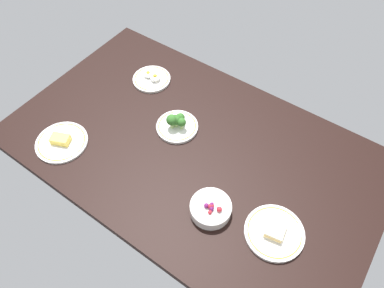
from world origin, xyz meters
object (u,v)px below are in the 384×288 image
(plate_cheese, at_px, (62,142))
(plate_sandwich, at_px, (274,232))
(bowl_berries, at_px, (211,208))
(plate_broccoli, at_px, (177,124))
(plate_eggs, at_px, (152,78))

(plate_cheese, xyz_separation_m, plate_sandwich, (0.93, 0.16, 0.00))
(bowl_berries, height_order, plate_sandwich, bowl_berries)
(bowl_berries, relative_size, plate_broccoli, 0.84)
(plate_cheese, distance_m, bowl_berries, 0.71)
(plate_cheese, bearing_deg, plate_sandwich, 9.58)
(bowl_berries, bearing_deg, plate_sandwich, 13.96)
(bowl_berries, xyz_separation_m, plate_sandwich, (0.24, 0.06, -0.01))
(plate_cheese, xyz_separation_m, bowl_berries, (0.70, 0.10, 0.02))
(plate_sandwich, xyz_separation_m, plate_broccoli, (-0.58, 0.19, 0.01))
(plate_eggs, distance_m, plate_broccoli, 0.33)
(plate_cheese, relative_size, plate_broccoli, 1.20)
(plate_eggs, xyz_separation_m, plate_broccoli, (0.28, -0.17, 0.01))
(bowl_berries, relative_size, plate_eggs, 0.84)
(plate_broccoli, bearing_deg, bowl_berries, -36.33)
(plate_cheese, distance_m, plate_sandwich, 0.95)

